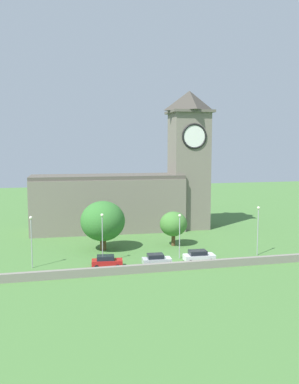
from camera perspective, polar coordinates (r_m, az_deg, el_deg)
The scene contains 12 objects.
ground_plane at distance 74.08m, azimuth 0.15°, elevation -6.70°, with size 200.00×200.00×0.00m, color #477538.
church at distance 82.61m, azimuth -2.00°, elevation 0.55°, with size 35.76×10.19×27.59m.
quay_barrier at distance 57.46m, azimuth 4.30°, elevation -10.09°, with size 54.52×0.70×1.10m, color gray.
car_red at distance 58.69m, azimuth -5.89°, elevation -9.45°, with size 4.43×2.53×1.67m.
car_silver at distance 59.22m, azimuth 0.95°, elevation -9.27°, with size 4.10×2.27×1.67m.
car_white at distance 61.28m, azimuth 6.77°, elevation -8.73°, with size 4.55×2.37×1.74m.
streetlamp_west_end at distance 59.41m, azimuth -15.92°, elevation -5.52°, with size 0.44×0.44×7.25m.
streetlamp_west_mid at distance 59.91m, azimuth -6.50°, elevation -5.23°, with size 0.44×0.44×7.21m.
streetlamp_central at distance 62.03m, azimuth 4.16°, elevation -5.06°, with size 0.44×0.44×6.72m.
streetlamp_east_mid at distance 65.74m, azimuth 14.68°, elevation -4.16°, with size 0.44×0.44×7.60m.
tree_by_tower at distance 69.91m, azimuth 3.31°, elevation -4.41°, with size 4.60×4.60×5.81m.
tree_riverside_east at distance 67.06m, azimuth -6.43°, elevation -3.99°, with size 7.13×7.13×7.99m.
Camera 1 is at (-16.70, -55.14, 17.00)m, focal length 38.85 mm.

